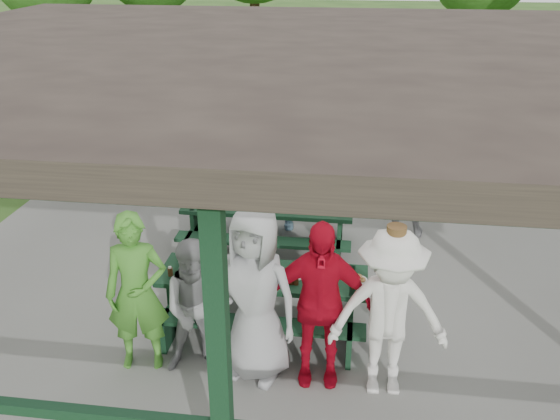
# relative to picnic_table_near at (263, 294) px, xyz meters

# --- Properties ---
(ground) EXTENTS (90.00, 90.00, 0.00)m
(ground) POSITION_rel_picnic_table_near_xyz_m (0.10, 1.20, -0.57)
(ground) COLOR #254A17
(ground) RESTS_ON ground
(concrete_slab) EXTENTS (10.00, 8.00, 0.10)m
(concrete_slab) POSITION_rel_picnic_table_near_xyz_m (0.10, 1.20, -0.52)
(concrete_slab) COLOR slate
(concrete_slab) RESTS_ON ground
(pavilion_structure) EXTENTS (10.60, 8.60, 3.24)m
(pavilion_structure) POSITION_rel_picnic_table_near_xyz_m (0.10, 1.20, 2.60)
(pavilion_structure) COLOR black
(pavilion_structure) RESTS_ON concrete_slab
(picnic_table_near) EXTENTS (2.47, 1.39, 0.75)m
(picnic_table_near) POSITION_rel_picnic_table_near_xyz_m (0.00, 0.00, 0.00)
(picnic_table_near) COLOR black
(picnic_table_near) RESTS_ON concrete_slab
(picnic_table_far) EXTENTS (2.54, 1.39, 0.75)m
(picnic_table_far) POSITION_rel_picnic_table_near_xyz_m (-0.25, 2.00, 0.00)
(picnic_table_far) COLOR black
(picnic_table_far) RESTS_ON concrete_slab
(table_setting) EXTENTS (2.34, 0.45, 0.10)m
(table_setting) POSITION_rel_picnic_table_near_xyz_m (0.02, 0.02, 0.31)
(table_setting) COLOR white
(table_setting) RESTS_ON picnic_table_near
(contestant_green) EXTENTS (0.75, 0.56, 1.84)m
(contestant_green) POSITION_rel_picnic_table_near_xyz_m (-1.23, -0.86, 0.45)
(contestant_green) COLOR #428829
(contestant_green) RESTS_ON concrete_slab
(contestant_grey_left) EXTENTS (0.90, 0.78, 1.57)m
(contestant_grey_left) POSITION_rel_picnic_table_near_xyz_m (-0.58, -0.83, 0.31)
(contestant_grey_left) COLOR gray
(contestant_grey_left) RESTS_ON concrete_slab
(contestant_grey_mid) EXTENTS (1.10, 0.86, 1.97)m
(contestant_grey_mid) POSITION_rel_picnic_table_near_xyz_m (0.05, -0.84, 0.52)
(contestant_grey_mid) COLOR #9C9C9F
(contestant_grey_mid) RESTS_ON concrete_slab
(contestant_red) EXTENTS (1.12, 0.52, 1.87)m
(contestant_red) POSITION_rel_picnic_table_near_xyz_m (0.71, -0.82, 0.47)
(contestant_red) COLOR #B5081C
(contestant_red) RESTS_ON concrete_slab
(contestant_white_fedora) EXTENTS (1.26, 0.78, 1.93)m
(contestant_white_fedora) POSITION_rel_picnic_table_near_xyz_m (1.43, -0.93, 0.47)
(contestant_white_fedora) COLOR white
(contestant_white_fedora) RESTS_ON concrete_slab
(spectator_lblue) EXTENTS (1.70, 1.04, 1.75)m
(spectator_lblue) POSITION_rel_picnic_table_near_xyz_m (-0.24, 2.76, 0.40)
(spectator_lblue) COLOR #81AEC7
(spectator_lblue) RESTS_ON concrete_slab
(spectator_blue) EXTENTS (0.59, 0.40, 1.62)m
(spectator_blue) POSITION_rel_picnic_table_near_xyz_m (-1.47, 3.54, 0.34)
(spectator_blue) COLOR #4264AC
(spectator_blue) RESTS_ON concrete_slab
(spectator_grey) EXTENTS (0.95, 0.79, 1.75)m
(spectator_grey) POSITION_rel_picnic_table_near_xyz_m (1.75, 2.82, 0.40)
(spectator_grey) COLOR gray
(spectator_grey) RESTS_ON concrete_slab
(pickup_truck) EXTENTS (6.34, 3.79, 1.65)m
(pickup_truck) POSITION_rel_picnic_table_near_xyz_m (1.97, 9.04, 0.25)
(pickup_truck) COLOR silver
(pickup_truck) RESTS_ON ground
(farm_trailer) EXTENTS (3.96, 2.27, 1.37)m
(farm_trailer) POSITION_rel_picnic_table_near_xyz_m (-3.43, 9.32, 0.11)
(farm_trailer) COLOR #1B5299
(farm_trailer) RESTS_ON ground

